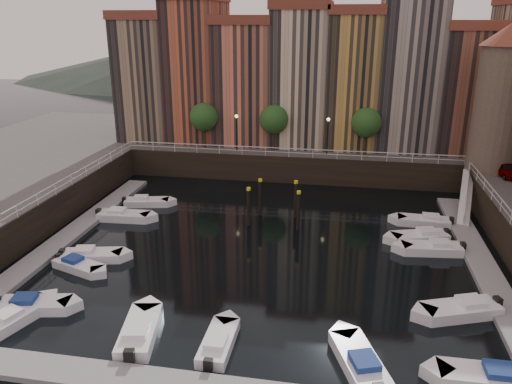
% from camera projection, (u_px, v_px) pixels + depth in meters
% --- Properties ---
extents(ground, '(200.00, 200.00, 0.00)m').
position_uv_depth(ground, '(265.00, 245.00, 39.93)').
color(ground, black).
rests_on(ground, ground).
extents(quay_far, '(80.00, 20.00, 3.00)m').
position_uv_depth(quay_far, '(298.00, 148.00, 63.59)').
color(quay_far, black).
rests_on(quay_far, ground).
extents(dock_left, '(2.00, 28.00, 0.35)m').
position_uv_depth(dock_left, '(72.00, 233.00, 41.65)').
color(dock_left, gray).
rests_on(dock_left, ground).
extents(dock_right, '(2.00, 28.00, 0.35)m').
position_uv_depth(dock_right, '(482.00, 265.00, 36.22)').
color(dock_right, gray).
rests_on(dock_right, ground).
extents(mountains, '(145.00, 100.00, 18.00)m').
position_uv_depth(mountains, '(334.00, 53.00, 139.24)').
color(mountains, '#2D382D').
rests_on(mountains, ground).
extents(far_terrace, '(48.70, 10.30, 17.50)m').
position_uv_depth(far_terrace, '(326.00, 75.00, 57.60)').
color(far_terrace, '#8F765B').
rests_on(far_terrace, quay_far).
extents(corner_tower, '(5.20, 5.20, 13.80)m').
position_uv_depth(corner_tower, '(501.00, 97.00, 46.69)').
color(corner_tower, '#6B5B4C').
rests_on(corner_tower, quay_right).
extents(promenade_trees, '(21.20, 3.20, 5.20)m').
position_uv_depth(promenade_trees, '(280.00, 120.00, 54.89)').
color(promenade_trees, black).
rests_on(promenade_trees, quay_far).
extents(street_lamps, '(10.36, 0.36, 4.18)m').
position_uv_depth(street_lamps, '(282.00, 128.00, 54.13)').
color(street_lamps, black).
rests_on(street_lamps, quay_far).
extents(railings, '(36.08, 34.04, 0.52)m').
position_uv_depth(railings, '(274.00, 181.00, 43.22)').
color(railings, white).
rests_on(railings, ground).
extents(gangway, '(2.78, 8.32, 3.73)m').
position_uv_depth(gangway, '(466.00, 194.00, 45.72)').
color(gangway, white).
rests_on(gangway, ground).
extents(mooring_pilings, '(4.69, 3.11, 3.78)m').
position_uv_depth(mooring_pilings, '(276.00, 204.00, 44.01)').
color(mooring_pilings, black).
rests_on(mooring_pilings, ground).
extents(boat_left_0, '(4.73, 2.50, 1.06)m').
position_uv_depth(boat_left_0, '(33.00, 305.00, 30.88)').
color(boat_left_0, white).
rests_on(boat_left_0, ground).
extents(boat_left_1, '(4.25, 2.70, 0.96)m').
position_uv_depth(boat_left_1, '(78.00, 265.00, 35.91)').
color(boat_left_1, white).
rests_on(boat_left_1, ground).
extents(boat_left_2, '(4.72, 2.55, 1.06)m').
position_uv_depth(boat_left_2, '(91.00, 255.00, 37.35)').
color(boat_left_2, white).
rests_on(boat_left_2, ground).
extents(boat_left_3, '(4.92, 2.03, 1.12)m').
position_uv_depth(boat_left_3, '(123.00, 216.00, 44.77)').
color(boat_left_3, white).
rests_on(boat_left_3, ground).
extents(boat_left_4, '(4.55, 2.46, 1.02)m').
position_uv_depth(boat_left_4, '(146.00, 202.00, 48.25)').
color(boat_left_4, white).
rests_on(boat_left_4, ground).
extents(boat_right_0, '(4.88, 1.81, 1.12)m').
position_uv_depth(boat_right_0, '(488.00, 378.00, 24.62)').
color(boat_right_0, white).
rests_on(boat_right_0, ground).
extents(boat_right_1, '(5.12, 3.40, 1.16)m').
position_uv_depth(boat_right_1, '(462.00, 310.00, 30.34)').
color(boat_right_1, white).
rests_on(boat_right_1, ground).
extents(boat_right_2, '(4.84, 2.23, 1.09)m').
position_uv_depth(boat_right_2, '(433.00, 248.00, 38.45)').
color(boat_right_2, white).
rests_on(boat_right_2, ground).
extents(boat_right_3, '(4.89, 3.04, 1.10)m').
position_uv_depth(boat_right_3, '(421.00, 237.00, 40.47)').
color(boat_right_3, white).
rests_on(boat_right_3, ground).
extents(boat_right_4, '(4.72, 1.88, 1.08)m').
position_uv_depth(boat_right_4, '(425.00, 221.00, 43.64)').
color(boat_right_4, white).
rests_on(boat_right_4, ground).
extents(boat_near_0, '(2.90, 4.70, 1.05)m').
position_uv_depth(boat_near_0, '(16.00, 317.00, 29.68)').
color(boat_near_0, white).
rests_on(boat_near_0, ground).
extents(boat_near_1, '(2.72, 5.23, 1.17)m').
position_uv_depth(boat_near_1, '(139.00, 332.00, 28.13)').
color(boat_near_1, white).
rests_on(boat_near_1, ground).
extents(boat_near_2, '(1.59, 4.35, 1.00)m').
position_uv_depth(boat_near_2, '(218.00, 343.00, 27.27)').
color(boat_near_2, white).
rests_on(boat_near_2, ground).
extents(boat_near_3, '(3.32, 5.09, 1.15)m').
position_uv_depth(boat_near_3, '(360.00, 363.00, 25.67)').
color(boat_near_3, white).
rests_on(boat_near_3, ground).
extents(car_a, '(2.48, 4.21, 1.34)m').
position_uv_depth(car_a, '(505.00, 170.00, 46.83)').
color(car_a, gray).
rests_on(car_a, quay_right).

